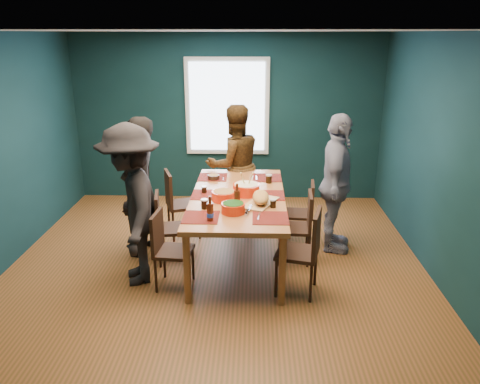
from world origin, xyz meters
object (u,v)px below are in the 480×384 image
at_px(bowl_salad, 224,195).
at_px(chair_right_mid, 301,222).
at_px(chair_left_near, 166,244).
at_px(bowl_dumpling, 246,189).
at_px(dining_table, 238,201).
at_px(chair_right_near, 306,246).
at_px(person_right, 336,184).
at_px(bowl_herbs, 233,207).
at_px(chair_right_far, 305,208).
at_px(cutting_board, 261,199).
at_px(chair_left_far, 177,199).
at_px(person_near_left, 131,205).
at_px(chair_left_mid, 166,222).
at_px(person_far_left, 140,187).
at_px(person_back, 234,165).

bearing_deg(bowl_salad, chair_right_mid, 10.45).
height_order(chair_left_near, bowl_dumpling, bowl_dumpling).
distance_m(chair_left_near, chair_right_mid, 1.66).
xyz_separation_m(dining_table, bowl_dumpling, (0.10, 0.04, 0.15)).
bearing_deg(bowl_salad, bowl_dumpling, 41.01).
distance_m(chair_right_near, person_right, 1.25).
bearing_deg(bowl_herbs, bowl_salad, 108.01).
bearing_deg(chair_right_far, cutting_board, -121.52).
bearing_deg(bowl_herbs, dining_table, 86.85).
relative_size(chair_left_far, bowl_herbs, 3.60).
distance_m(chair_right_near, person_near_left, 1.93).
bearing_deg(chair_right_near, bowl_dumpling, 142.93).
height_order(chair_left_near, chair_right_far, chair_left_near).
bearing_deg(person_near_left, dining_table, 97.84).
bearing_deg(chair_left_far, person_right, -28.72).
distance_m(dining_table, bowl_salad, 0.28).
relative_size(chair_left_near, person_near_left, 0.48).
height_order(chair_left_far, bowl_dumpling, bowl_dumpling).
relative_size(dining_table, chair_left_mid, 2.53).
bearing_deg(cutting_board, bowl_herbs, -111.81).
relative_size(chair_left_mid, chair_right_near, 0.92).
distance_m(chair_right_mid, person_far_left, 2.03).
distance_m(person_near_left, cutting_board, 1.43).
distance_m(person_right, person_near_left, 2.52).
xyz_separation_m(bowl_salad, bowl_herbs, (0.13, -0.39, -0.00)).
bearing_deg(person_far_left, dining_table, 96.88).
height_order(chair_left_far, bowl_salad, bowl_salad).
height_order(chair_left_far, person_near_left, person_near_left).
height_order(dining_table, bowl_dumpling, bowl_dumpling).
xyz_separation_m(chair_left_far, person_back, (0.76, 0.57, 0.33)).
height_order(chair_left_far, chair_right_far, chair_left_far).
bearing_deg(person_right, chair_right_near, 167.11).
relative_size(dining_table, chair_left_near, 2.56).
distance_m(chair_right_far, person_back, 1.26).
distance_m(bowl_dumpling, bowl_herbs, 0.62).
bearing_deg(chair_right_far, person_far_left, -165.60).
bearing_deg(chair_left_near, bowl_salad, 44.20).
xyz_separation_m(bowl_salad, bowl_dumpling, (0.25, 0.22, 0.01)).
bearing_deg(person_right, chair_left_near, 127.25).
distance_m(chair_right_far, cutting_board, 1.08).
bearing_deg(cutting_board, chair_right_far, 78.06).
bearing_deg(cutting_board, person_right, 57.76).
height_order(dining_table, bowl_salad, bowl_salad).
xyz_separation_m(dining_table, chair_right_near, (0.74, -0.77, -0.21)).
bearing_deg(chair_right_far, chair_left_near, -138.79).
height_order(bowl_dumpling, cutting_board, bowl_dumpling).
distance_m(bowl_salad, cutting_board, 0.44).
bearing_deg(chair_right_far, chair_right_mid, -94.99).
bearing_deg(bowl_salad, person_back, 87.55).
relative_size(chair_right_far, chair_right_near, 0.88).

